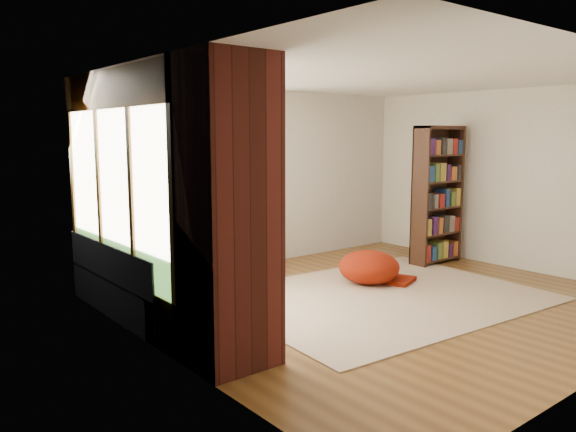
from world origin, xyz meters
TOP-DOWN VIEW (x-y plane):
  - floor at (0.00, 0.00)m, footprint 5.50×5.50m
  - ceiling at (0.00, 0.00)m, footprint 5.50×5.50m
  - wall_back at (0.00, 2.50)m, footprint 5.50×0.04m
  - wall_left at (-2.75, 0.00)m, footprint 0.04×5.00m
  - wall_right at (2.75, 0.00)m, footprint 0.04×5.00m
  - windows_back at (-1.20, 2.47)m, footprint 2.82×0.10m
  - windows_left at (-2.72, 1.20)m, footprint 0.10×2.62m
  - roller_blind at (-2.69, 2.03)m, footprint 0.03×0.72m
  - brick_chimney at (-2.40, -0.35)m, footprint 0.70×0.70m
  - sectional_sofa at (-1.95, 1.70)m, footprint 2.20×2.20m
  - area_rug at (0.11, 0.14)m, footprint 3.89×3.09m
  - bookshelf at (2.14, 0.86)m, footprint 0.89×0.30m
  - pouf at (0.45, 0.67)m, footprint 1.01×1.01m
  - dog_tan at (-1.86, 1.78)m, footprint 0.93×0.67m
  - dog_brindle at (-2.39, 1.32)m, footprint 0.52×0.84m
  - throw_pillows at (-1.86, 1.75)m, footprint 1.98×1.68m

SIDE VIEW (x-z plane):
  - floor at x=0.00m, z-range 0.00..0.00m
  - area_rug at x=0.11m, z-range 0.00..0.01m
  - pouf at x=0.45m, z-range 0.01..0.45m
  - sectional_sofa at x=-1.95m, z-range -0.10..0.70m
  - dog_brindle at x=-2.39m, z-range 0.54..0.99m
  - dog_tan at x=-1.86m, z-range 0.54..1.01m
  - throw_pillows at x=-1.86m, z-range 0.57..1.02m
  - bookshelf at x=2.14m, z-range 0.00..2.08m
  - wall_back at x=0.00m, z-range 0.00..2.60m
  - wall_left at x=-2.75m, z-range 0.00..2.60m
  - wall_right at x=2.75m, z-range 0.00..2.60m
  - brick_chimney at x=-2.40m, z-range 0.00..2.60m
  - windows_back at x=-1.20m, z-range 0.40..2.30m
  - windows_left at x=-2.72m, z-range 0.40..2.30m
  - roller_blind at x=-2.69m, z-range 1.30..2.20m
  - ceiling at x=0.00m, z-range 2.60..2.60m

